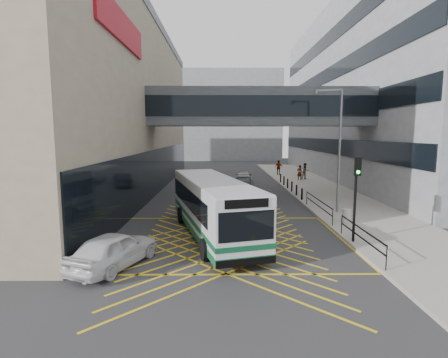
{
  "coord_description": "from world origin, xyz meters",
  "views": [
    {
      "loc": [
        -0.17,
        -17.29,
        5.36
      ],
      "look_at": [
        0.0,
        4.0,
        2.6
      ],
      "focal_mm": 28.0,
      "sensor_mm": 36.0,
      "label": 1
    }
  ],
  "objects_px": {
    "traffic_light": "(356,187)",
    "litter_bin": "(347,216)",
    "bus": "(212,205)",
    "car_white": "(114,249)",
    "pedestrian_b": "(305,171)",
    "pedestrian_c": "(279,168)",
    "pedestrian_a": "(300,173)",
    "car_dark": "(208,180)",
    "car_silver": "(243,177)",
    "street_lamp": "(337,143)"
  },
  "relations": [
    {
      "from": "traffic_light",
      "to": "litter_bin",
      "type": "height_order",
      "value": "traffic_light"
    },
    {
      "from": "bus",
      "to": "car_white",
      "type": "relative_size",
      "value": 2.37
    },
    {
      "from": "pedestrian_b",
      "to": "pedestrian_c",
      "type": "bearing_deg",
      "value": 101.44
    },
    {
      "from": "pedestrian_a",
      "to": "litter_bin",
      "type": "bearing_deg",
      "value": 71.9
    },
    {
      "from": "car_dark",
      "to": "litter_bin",
      "type": "bearing_deg",
      "value": 141.64
    },
    {
      "from": "pedestrian_a",
      "to": "pedestrian_c",
      "type": "height_order",
      "value": "pedestrian_c"
    },
    {
      "from": "car_silver",
      "to": "traffic_light",
      "type": "height_order",
      "value": "traffic_light"
    },
    {
      "from": "car_silver",
      "to": "litter_bin",
      "type": "xyz_separation_m",
      "value": [
        4.94,
        -17.72,
        -0.13
      ]
    },
    {
      "from": "bus",
      "to": "pedestrian_c",
      "type": "relative_size",
      "value": 6.0
    },
    {
      "from": "bus",
      "to": "car_white",
      "type": "xyz_separation_m",
      "value": [
        -3.85,
        -4.47,
        -0.87
      ]
    },
    {
      "from": "pedestrian_a",
      "to": "pedestrian_b",
      "type": "distance_m",
      "value": 1.0
    },
    {
      "from": "car_dark",
      "to": "pedestrian_b",
      "type": "distance_m",
      "value": 11.82
    },
    {
      "from": "traffic_light",
      "to": "bus",
      "type": "bearing_deg",
      "value": 172.36
    },
    {
      "from": "car_white",
      "to": "pedestrian_c",
      "type": "xyz_separation_m",
      "value": [
        11.69,
        30.71,
        0.34
      ]
    },
    {
      "from": "traffic_light",
      "to": "pedestrian_b",
      "type": "bearing_deg",
      "value": 89.09
    },
    {
      "from": "car_white",
      "to": "traffic_light",
      "type": "distance_m",
      "value": 11.26
    },
    {
      "from": "car_dark",
      "to": "traffic_light",
      "type": "relative_size",
      "value": 1.07
    },
    {
      "from": "car_dark",
      "to": "street_lamp",
      "type": "xyz_separation_m",
      "value": [
        8.95,
        -12.49,
        4.07
      ]
    },
    {
      "from": "street_lamp",
      "to": "pedestrian_c",
      "type": "height_order",
      "value": "street_lamp"
    },
    {
      "from": "pedestrian_b",
      "to": "bus",
      "type": "bearing_deg",
      "value": -130.38
    },
    {
      "from": "car_dark",
      "to": "car_silver",
      "type": "xyz_separation_m",
      "value": [
        3.76,
        2.22,
        0.01
      ]
    },
    {
      "from": "traffic_light",
      "to": "litter_bin",
      "type": "relative_size",
      "value": 5.0
    },
    {
      "from": "bus",
      "to": "street_lamp",
      "type": "relative_size",
      "value": 1.36
    },
    {
      "from": "car_dark",
      "to": "traffic_light",
      "type": "xyz_separation_m",
      "value": [
        7.75,
        -19.16,
        2.16
      ]
    },
    {
      "from": "car_dark",
      "to": "street_lamp",
      "type": "distance_m",
      "value": 15.9
    },
    {
      "from": "pedestrian_b",
      "to": "pedestrian_c",
      "type": "relative_size",
      "value": 1.0
    },
    {
      "from": "car_silver",
      "to": "pedestrian_a",
      "type": "xyz_separation_m",
      "value": [
        6.45,
        1.48,
        0.3
      ]
    },
    {
      "from": "car_silver",
      "to": "pedestrian_a",
      "type": "bearing_deg",
      "value": -162.69
    },
    {
      "from": "car_dark",
      "to": "pedestrian_a",
      "type": "bearing_deg",
      "value": -137.72
    },
    {
      "from": "car_white",
      "to": "pedestrian_b",
      "type": "xyz_separation_m",
      "value": [
        13.99,
        26.14,
        0.34
      ]
    },
    {
      "from": "car_silver",
      "to": "traffic_light",
      "type": "xyz_separation_m",
      "value": [
        3.99,
        -21.38,
        2.15
      ]
    },
    {
      "from": "car_dark",
      "to": "litter_bin",
      "type": "xyz_separation_m",
      "value": [
        8.7,
        -15.5,
        -0.12
      ]
    },
    {
      "from": "bus",
      "to": "street_lamp",
      "type": "bearing_deg",
      "value": 15.75
    },
    {
      "from": "car_white",
      "to": "pedestrian_c",
      "type": "distance_m",
      "value": 32.86
    },
    {
      "from": "car_white",
      "to": "litter_bin",
      "type": "height_order",
      "value": "car_white"
    },
    {
      "from": "pedestrian_b",
      "to": "pedestrian_c",
      "type": "distance_m",
      "value": 5.11
    },
    {
      "from": "car_white",
      "to": "traffic_light",
      "type": "relative_size",
      "value": 1.13
    },
    {
      "from": "traffic_light",
      "to": "pedestrian_a",
      "type": "height_order",
      "value": "traffic_light"
    },
    {
      "from": "car_silver",
      "to": "traffic_light",
      "type": "relative_size",
      "value": 1.09
    },
    {
      "from": "pedestrian_b",
      "to": "traffic_light",
      "type": "bearing_deg",
      "value": -113.2
    },
    {
      "from": "street_lamp",
      "to": "litter_bin",
      "type": "relative_size",
      "value": 9.79
    },
    {
      "from": "car_silver",
      "to": "pedestrian_a",
      "type": "relative_size",
      "value": 2.66
    },
    {
      "from": "bus",
      "to": "pedestrian_b",
      "type": "xyz_separation_m",
      "value": [
        10.14,
        21.68,
        -0.53
      ]
    },
    {
      "from": "car_white",
      "to": "street_lamp",
      "type": "bearing_deg",
      "value": -119.81
    },
    {
      "from": "car_dark",
      "to": "litter_bin",
      "type": "relative_size",
      "value": 5.33
    },
    {
      "from": "car_silver",
      "to": "pedestrian_c",
      "type": "relative_size",
      "value": 2.45
    },
    {
      "from": "bus",
      "to": "pedestrian_b",
      "type": "height_order",
      "value": "bus"
    },
    {
      "from": "car_dark",
      "to": "car_silver",
      "type": "relative_size",
      "value": 0.98
    },
    {
      "from": "bus",
      "to": "car_dark",
      "type": "distance_m",
      "value": 17.41
    },
    {
      "from": "car_dark",
      "to": "pedestrian_c",
      "type": "xyz_separation_m",
      "value": [
        8.7,
        8.88,
        0.39
      ]
    }
  ]
}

